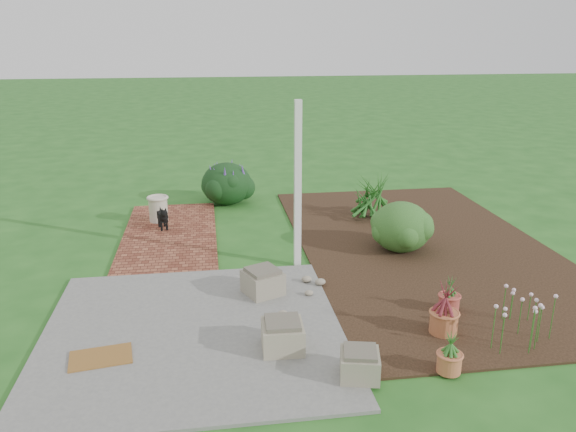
{
  "coord_description": "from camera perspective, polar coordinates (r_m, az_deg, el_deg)",
  "views": [
    {
      "loc": [
        -1.0,
        -7.73,
        3.37
      ],
      "look_at": [
        0.2,
        0.4,
        0.7
      ],
      "focal_mm": 35.0,
      "sensor_mm": 36.0,
      "label": 1
    }
  ],
  "objects": [
    {
      "name": "purple_flowering_bush",
      "position": [
        11.69,
        -6.26,
        3.39
      ],
      "size": [
        1.24,
        1.24,
        0.88
      ],
      "primitive_type": "ellipsoid",
      "rotation": [
        0.0,
        0.0,
        0.22
      ],
      "color": "black",
      "rests_on": "ground"
    },
    {
      "name": "ground",
      "position": [
        8.49,
        -0.95,
        -5.39
      ],
      "size": [
        80.0,
        80.0,
        0.0
      ],
      "primitive_type": "plane",
      "color": "#20581B",
      "rests_on": "ground"
    },
    {
      "name": "terracotta_pot_small_right",
      "position": [
        6.22,
        16.06,
        -14.12
      ],
      "size": [
        0.28,
        0.28,
        0.21
      ],
      "primitive_type": "cylinder",
      "rotation": [
        0.0,
        0.0,
        -0.13
      ],
      "color": "#B9623E",
      "rests_on": "garden_bed"
    },
    {
      "name": "agapanthus_clump_front",
      "position": [
        10.65,
        7.83,
        1.53
      ],
      "size": [
        1.01,
        1.01,
        0.7
      ],
      "primitive_type": null,
      "rotation": [
        0.0,
        0.0,
        0.36
      ],
      "color": "#0F4111",
      "rests_on": "garden_bed"
    },
    {
      "name": "cream_ceramic_urn",
      "position": [
        10.7,
        -13.04,
        0.69
      ],
      "size": [
        0.41,
        0.41,
        0.46
      ],
      "primitive_type": "cylinder",
      "rotation": [
        0.0,
        0.0,
        -0.21
      ],
      "color": "beige",
      "rests_on": "brick_path"
    },
    {
      "name": "evergreen_shrub",
      "position": [
        9.2,
        11.45,
        -0.95
      ],
      "size": [
        1.14,
        1.14,
        0.81
      ],
      "primitive_type": "ellipsoid",
      "rotation": [
        0.0,
        0.0,
        0.21
      ],
      "color": "#134015",
      "rests_on": "garden_bed"
    },
    {
      "name": "stone_trough_far",
      "position": [
        7.58,
        -2.57,
        -6.78
      ],
      "size": [
        0.6,
        0.6,
        0.31
      ],
      "primitive_type": "cube",
      "rotation": [
        0.0,
        0.0,
        0.41
      ],
      "color": "#786E5D",
      "rests_on": "concrete_patio"
    },
    {
      "name": "stone_trough_near",
      "position": [
        5.93,
        7.3,
        -14.79
      ],
      "size": [
        0.47,
        0.47,
        0.26
      ],
      "primitive_type": "cube",
      "rotation": [
        0.0,
        0.0,
        -0.22
      ],
      "color": "gray",
      "rests_on": "concrete_patio"
    },
    {
      "name": "terracotta_pot_bronze",
      "position": [
        6.92,
        15.53,
        -10.34
      ],
      "size": [
        0.41,
        0.41,
        0.26
      ],
      "primitive_type": "cylinder",
      "rotation": [
        0.0,
        0.0,
        0.3
      ],
      "color": "#AA5F39",
      "rests_on": "garden_bed"
    },
    {
      "name": "stone_trough_mid",
      "position": [
        6.33,
        -0.55,
        -12.15
      ],
      "size": [
        0.47,
        0.47,
        0.3
      ],
      "primitive_type": "cube",
      "rotation": [
        0.0,
        0.0,
        -0.04
      ],
      "color": "gray",
      "rests_on": "concrete_patio"
    },
    {
      "name": "concrete_patio",
      "position": [
        6.86,
        -9.61,
        -11.52
      ],
      "size": [
        3.5,
        3.5,
        0.04
      ],
      "primitive_type": "cube",
      "color": "slate",
      "rests_on": "ground"
    },
    {
      "name": "terracotta_pot_small_left",
      "position": [
        7.45,
        16.03,
        -8.47
      ],
      "size": [
        0.3,
        0.3,
        0.21
      ],
      "primitive_type": "cylinder",
      "rotation": [
        0.0,
        0.0,
        -0.18
      ],
      "color": "#A44237",
      "rests_on": "garden_bed"
    },
    {
      "name": "brick_path",
      "position": [
        10.08,
        -11.9,
        -1.81
      ],
      "size": [
        1.6,
        3.5,
        0.04
      ],
      "primitive_type": "cube",
      "color": "brown",
      "rests_on": "ground"
    },
    {
      "name": "garden_bed",
      "position": [
        9.55,
        13.72,
        -3.11
      ],
      "size": [
        4.0,
        7.0,
        0.03
      ],
      "primitive_type": "cube",
      "color": "black",
      "rests_on": "ground"
    },
    {
      "name": "veranda_post",
      "position": [
        8.21,
        1.0,
        3.04
      ],
      "size": [
        0.1,
        0.1,
        2.5
      ],
      "primitive_type": "cube",
      "color": "white",
      "rests_on": "ground"
    },
    {
      "name": "pink_flower_patch",
      "position": [
        7.03,
        22.19,
        -9.23
      ],
      "size": [
        1.13,
        1.13,
        0.57
      ],
      "primitive_type": null,
      "rotation": [
        0.0,
        0.0,
        0.33
      ],
      "color": "#113D0F",
      "rests_on": "garden_bed"
    },
    {
      "name": "coir_doormat",
      "position": [
        6.56,
        -18.49,
        -13.44
      ],
      "size": [
        0.71,
        0.51,
        0.02
      ],
      "primitive_type": "cube",
      "rotation": [
        0.0,
        0.0,
        0.15
      ],
      "color": "brown",
      "rests_on": "concrete_patio"
    },
    {
      "name": "agapanthus_clump_back",
      "position": [
        10.86,
        8.7,
        2.47
      ],
      "size": [
        1.18,
        1.18,
        0.94
      ],
      "primitive_type": null,
      "rotation": [
        0.0,
        0.0,
        -0.14
      ],
      "color": "#123B0F",
      "rests_on": "garden_bed"
    },
    {
      "name": "black_dog",
      "position": [
        10.22,
        -12.6,
        -0.05
      ],
      "size": [
        0.22,
        0.46,
        0.4
      ],
      "rotation": [
        0.0,
        0.0,
        0.26
      ],
      "color": "black",
      "rests_on": "brick_path"
    }
  ]
}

